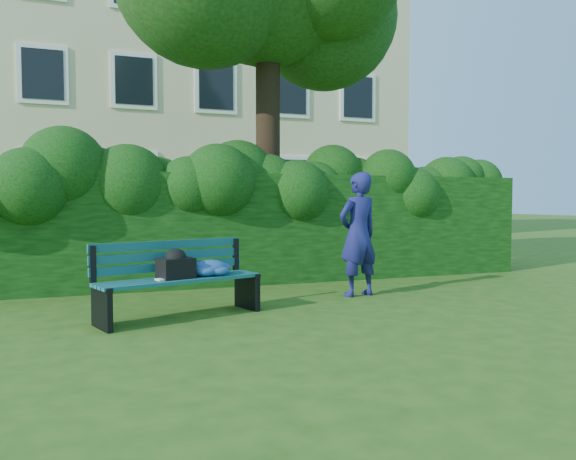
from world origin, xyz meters
name	(u,v)px	position (x,y,z in m)	size (l,w,h in m)	color
ground	(304,304)	(0.00, 0.00, 0.00)	(80.00, 80.00, 0.00)	#254E13
apartment_building	(157,72)	(0.00, 13.99, 6.00)	(16.00, 8.08, 12.00)	beige
hedge	(255,228)	(0.00, 2.20, 0.90)	(10.00, 1.00, 1.80)	black
park_bench	(185,274)	(-1.62, -0.28, 0.50)	(2.02, 1.10, 0.89)	#0D3F44
man_reading	(358,234)	(0.96, 0.30, 0.89)	(0.65, 0.42, 1.77)	navy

